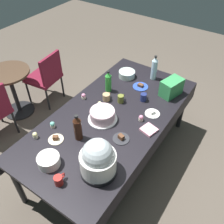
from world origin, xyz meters
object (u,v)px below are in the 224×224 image
at_px(dessert_plate_charcoal, 121,138).
at_px(maroon_chair_right, 46,75).
at_px(frosted_layer_cake, 102,115).
at_px(round_cafe_table, 11,85).
at_px(potluck_table, 112,120).
at_px(cupcake_berry, 53,125).
at_px(cupcake_cocoa, 179,80).
at_px(slow_cooker, 98,159).
at_px(glass_salad_bowl, 127,74).
at_px(dessert_plate_white, 152,113).
at_px(coffee_mug_olive, 121,99).
at_px(coffee_mug_navy, 144,97).
at_px(ceramic_snack_bowl, 49,161).
at_px(coffee_mug_tan, 106,97).
at_px(coffee_mug_red, 59,180).
at_px(soda_bottle_water, 154,68).
at_px(dessert_plate_cobalt, 140,86).
at_px(cupcake_rose, 141,118).
at_px(cupcake_lemon, 100,104).
at_px(cupcake_mint, 35,135).
at_px(soda_bottle_cola, 78,128).
at_px(cupcake_vanilla, 84,96).
at_px(soda_carton, 171,87).
at_px(soda_bottle_lime_soda, 108,82).
at_px(dessert_plate_cream, 56,139).

xyz_separation_m(dessert_plate_charcoal, maroon_chair_right, (0.64, 1.73, -0.27)).
xyz_separation_m(frosted_layer_cake, round_cafe_table, (0.05, 1.65, -0.31)).
relative_size(potluck_table, round_cafe_table, 3.06).
height_order(cupcake_berry, maroon_chair_right, maroon_chair_right).
relative_size(cupcake_cocoa, maroon_chair_right, 0.08).
bearing_deg(slow_cooker, glass_salad_bowl, 22.17).
height_order(dessert_plate_white, coffee_mug_olive, coffee_mug_olive).
xyz_separation_m(frosted_layer_cake, coffee_mug_navy, (0.52, -0.20, -0.01)).
distance_m(glass_salad_bowl, ceramic_snack_bowl, 1.56).
xyz_separation_m(ceramic_snack_bowl, coffee_mug_tan, (1.02, 0.10, -0.01)).
bearing_deg(coffee_mug_red, slow_cooker, -36.00).
distance_m(soda_bottle_water, coffee_mug_navy, 0.49).
relative_size(ceramic_snack_bowl, dessert_plate_charcoal, 1.20).
height_order(maroon_chair_right, round_cafe_table, maroon_chair_right).
xyz_separation_m(dessert_plate_cobalt, coffee_mug_olive, (-0.38, 0.04, 0.04)).
xyz_separation_m(potluck_table, slow_cooker, (-0.65, -0.30, 0.23)).
distance_m(dessert_plate_white, coffee_mug_olive, 0.40).
relative_size(frosted_layer_cake, coffee_mug_olive, 2.79).
bearing_deg(cupcake_rose, coffee_mug_navy, 24.36).
xyz_separation_m(cupcake_berry, soda_bottle_water, (1.36, -0.45, 0.12)).
bearing_deg(cupcake_lemon, round_cafe_table, 93.68).
xyz_separation_m(coffee_mug_red, coffee_mug_olive, (1.17, 0.15, 0.00)).
xyz_separation_m(slow_cooker, cupcake_mint, (-0.03, 0.74, -0.14)).
height_order(cupcake_berry, coffee_mug_navy, coffee_mug_navy).
xyz_separation_m(dessert_plate_charcoal, cupcake_cocoa, (1.22, -0.08, 0.02)).
bearing_deg(ceramic_snack_bowl, soda_bottle_cola, -2.48).
distance_m(dessert_plate_charcoal, coffee_mug_navy, 0.66).
relative_size(potluck_table, soda_bottle_cola, 7.39).
bearing_deg(cupcake_mint, potluck_table, -32.82).
xyz_separation_m(dessert_plate_white, cupcake_rose, (-0.16, 0.05, 0.02)).
height_order(dessert_plate_cobalt, coffee_mug_olive, coffee_mug_olive).
relative_size(dessert_plate_charcoal, coffee_mug_navy, 1.47).
height_order(ceramic_snack_bowl, coffee_mug_tan, ceramic_snack_bowl).
bearing_deg(ceramic_snack_bowl, cupcake_vanilla, 20.50).
bearing_deg(cupcake_mint, soda_bottle_water, -17.16).
bearing_deg(cupcake_rose, dessert_plate_cobalt, 29.85).
bearing_deg(frosted_layer_cake, coffee_mug_navy, -21.27).
distance_m(soda_bottle_water, maroon_chair_right, 1.64).
height_order(dessert_plate_cobalt, cupcake_berry, cupcake_berry).
distance_m(frosted_layer_cake, dessert_plate_cobalt, 0.73).
relative_size(cupcake_vanilla, soda_bottle_water, 0.21).
bearing_deg(dessert_plate_cobalt, soda_carton, -79.41).
height_order(dessert_plate_white, cupcake_berry, cupcake_berry).
xyz_separation_m(soda_bottle_lime_soda, coffee_mug_red, (-1.27, -0.39, -0.08)).
distance_m(slow_cooker, dessert_plate_cream, 0.58).
height_order(soda_bottle_lime_soda, soda_bottle_water, soda_bottle_water).
bearing_deg(soda_bottle_lime_soda, maroon_chair_right, 86.99).
bearing_deg(soda_carton, round_cafe_table, 125.12).
bearing_deg(slow_cooker, cupcake_mint, 92.56).
bearing_deg(cupcake_lemon, potluck_table, -103.33).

